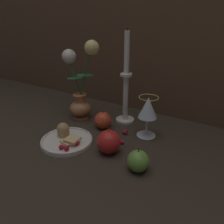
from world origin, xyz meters
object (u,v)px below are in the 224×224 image
Objects in this scene: candlestick at (126,90)px; apple_at_table_edge at (138,161)px; plate_with_pastries at (66,139)px; apple_near_glass at (109,142)px; wine_glass at (148,109)px; vase at (80,90)px; apple_beside_vase at (103,120)px.

candlestick is 4.89× the size of apple_at_table_edge.
apple_near_glass reaches higher than plate_with_pastries.
wine_glass is 0.19m from apple_near_glass.
plate_with_pastries is at bearing 178.74° from apple_at_table_edge.
wine_glass is at bearing 70.11° from apple_near_glass.
candlestick is at bearing 21.16° from vase.
candlestick reaches higher than wine_glass.
apple_at_table_edge is (0.19, -0.26, -0.11)m from candlestick.
plate_with_pastries is 0.17m from apple_beside_vase.
vase is 0.43m from apple_at_table_edge.
candlestick is (0.10, 0.26, 0.12)m from plate_with_pastries.
apple_at_table_edge is at bearing -54.79° from candlestick.
plate_with_pastries is 0.31m from wine_glass.
wine_glass is 0.22m from apple_at_table_edge.
apple_near_glass is at bearing -74.08° from candlestick.
plate_with_pastries is 1.18× the size of wine_glass.
candlestick reaches higher than vase.
plate_with_pastries is at bearing -108.27° from apple_beside_vase.
apple_beside_vase is at bearing 144.82° from apple_at_table_edge.
wine_glass is at bearing -27.27° from candlestick.
candlestick reaches higher than apple_near_glass.
plate_with_pastries is at bearing -138.95° from wine_glass.
vase is 0.31m from wine_glass.
vase is 0.17m from apple_beside_vase.
wine_glass is at bearing 12.18° from apple_beside_vase.
candlestick is 0.26m from apple_near_glass.
plate_with_pastries is at bearing -66.07° from vase.
apple_near_glass is (0.16, 0.03, 0.03)m from plate_with_pastries.
apple_beside_vase is at bearing -167.82° from wine_glass.
wine_glass is 2.01× the size of apple_at_table_edge.
candlestick is 4.67× the size of apple_beside_vase.
apple_near_glass is (0.11, -0.13, 0.01)m from apple_beside_vase.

